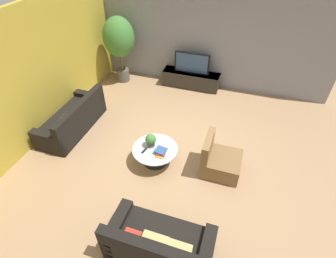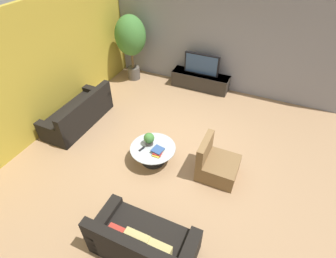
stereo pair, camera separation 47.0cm
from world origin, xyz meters
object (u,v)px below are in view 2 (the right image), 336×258
television (202,64)px  couch_near_entry (143,243)px  armchair_wicker (216,165)px  couch_by_wall (79,114)px  potted_plant_tabletop (149,139)px  media_console (200,81)px  coffee_table (153,151)px  potted_palm_tall (131,38)px

television → couch_near_entry: (0.86, -5.36, -0.52)m
television → armchair_wicker: (1.45, -3.24, -0.54)m
television → couch_by_wall: 3.83m
armchair_wicker → potted_plant_tabletop: 1.53m
potted_plant_tabletop → couch_by_wall: bearing=170.9°
media_console → coffee_table: bearing=-88.8°
television → couch_by_wall: television is taller
couch_near_entry → potted_palm_tall: size_ratio=0.82×
coffee_table → potted_plant_tabletop: size_ratio=3.32×
couch_by_wall → potted_plant_tabletop: couch_by_wall is taller
couch_by_wall → potted_palm_tall: (0.09, 2.69, 1.10)m
couch_by_wall → couch_near_entry: bearing=53.4°
television → potted_plant_tabletop: bearing=-90.8°
coffee_table → couch_by_wall: 2.42m
potted_palm_tall → couch_by_wall: bearing=-92.0°
television → coffee_table: bearing=-88.8°
media_console → television: (-0.00, -0.00, 0.55)m
coffee_table → armchair_wicker: bearing=8.2°
media_console → potted_plant_tabletop: 3.39m
television → coffee_table: size_ratio=1.07×
couch_near_entry → media_console: bearing=-80.9°
media_console → potted_palm_tall: potted_palm_tall is taller
coffee_table → television: bearing=91.2°
television → couch_near_entry: 5.46m
potted_plant_tabletop → potted_palm_tall: bearing=125.5°
potted_plant_tabletop → armchair_wicker: bearing=5.1°
armchair_wicker → potted_palm_tall: size_ratio=0.42×
armchair_wicker → coffee_table: bearing=98.2°
couch_near_entry → potted_palm_tall: (-3.08, 5.05, 1.09)m
media_console → couch_by_wall: couch_by_wall is taller
couch_near_entry → potted_plant_tabletop: size_ratio=5.60×
couch_by_wall → potted_palm_tall: bearing=178.0°
potted_palm_tall → potted_plant_tabletop: 3.84m
couch_by_wall → media_console: bearing=142.5°
couch_by_wall → armchair_wicker: bearing=86.5°
television → armchair_wicker: television is taller
coffee_table → couch_by_wall: bearing=169.8°
media_console → television: television is taller
potted_palm_tall → potted_plant_tabletop: potted_palm_tall is taller
couch_near_entry → armchair_wicker: armchair_wicker is taller
couch_by_wall → potted_palm_tall: 2.91m
media_console → armchair_wicker: 3.55m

